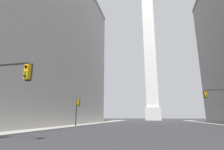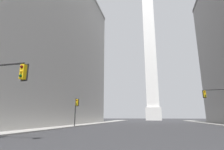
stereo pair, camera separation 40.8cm
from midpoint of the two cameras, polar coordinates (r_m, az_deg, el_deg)
name	(u,v)px [view 2 (the right image)]	position (r m, az deg, el deg)	size (l,w,h in m)	color
sidewalk_left	(76,125)	(38.09, -11.29, -15.70)	(5.00, 109.55, 0.15)	gray
building_left	(23,37)	(44.06, -26.93, 10.93)	(22.87, 52.33, 37.64)	#B2AFAA
obelisk	(150,50)	(99.81, 12.46, 7.95)	(7.67, 7.67, 78.53)	silver
traffic_light_mid_left	(76,108)	(32.22, -11.28, -10.48)	(0.78, 0.50, 4.93)	black
traffic_light_mid_right	(221,98)	(34.54, 32.43, -6.36)	(4.31, 0.51, 6.27)	black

